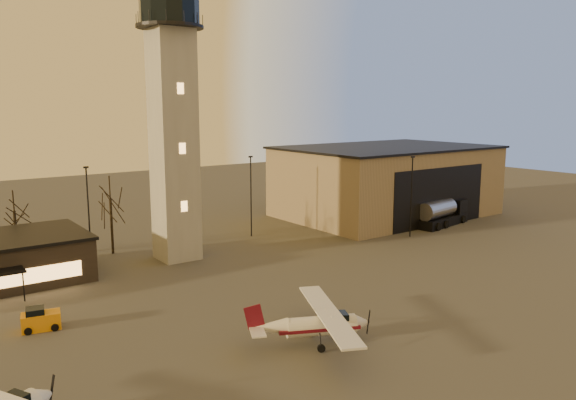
{
  "coord_description": "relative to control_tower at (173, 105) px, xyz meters",
  "views": [
    {
      "loc": [
        -25.07,
        -24.48,
        16.42
      ],
      "look_at": [
        2.36,
        13.0,
        8.49
      ],
      "focal_mm": 35.0,
      "sensor_mm": 36.0,
      "label": 1
    }
  ],
  "objects": [
    {
      "name": "light_poles",
      "position": [
        0.5,
        1.0,
        -10.92
      ],
      "size": [
        58.5,
        12.25,
        10.14
      ],
      "color": "black",
      "rests_on": "ground"
    },
    {
      "name": "tree_row",
      "position": [
        -13.7,
        9.16,
        -10.39
      ],
      "size": [
        37.2,
        9.2,
        8.8
      ],
      "color": "black",
      "rests_on": "ground"
    },
    {
      "name": "cessna_front",
      "position": [
        -1.4,
        -26.25,
        -15.22
      ],
      "size": [
        9.36,
        11.2,
        3.22
      ],
      "rotation": [
        0.0,
        0.0,
        -0.44
      ],
      "color": "silver",
      "rests_on": "ground"
    },
    {
      "name": "control_tower",
      "position": [
        0.0,
        0.0,
        0.0
      ],
      "size": [
        6.8,
        6.8,
        32.6
      ],
      "color": "gray",
      "rests_on": "ground"
    },
    {
      "name": "hangar",
      "position": [
        36.0,
        3.98,
        -11.17
      ],
      "size": [
        30.6,
        20.6,
        10.3
      ],
      "color": "#907A5E",
      "rests_on": "ground"
    },
    {
      "name": "ground",
      "position": [
        0.0,
        -30.0,
        -16.33
      ],
      "size": [
        220.0,
        220.0,
        0.0
      ],
      "primitive_type": "plane",
      "color": "#3F3E3A",
      "rests_on": "ground"
    },
    {
      "name": "fuel_truck",
      "position": [
        36.64,
        -6.0,
        -14.9
      ],
      "size": [
        10.07,
        4.5,
        3.61
      ],
      "rotation": [
        0.0,
        0.0,
        0.17
      ],
      "color": "black",
      "rests_on": "ground"
    },
    {
      "name": "service_cart",
      "position": [
        -16.64,
        -11.99,
        -15.68
      ],
      "size": [
        2.93,
        2.18,
        1.7
      ],
      "rotation": [
        0.0,
        0.0,
        -0.22
      ],
      "color": "orange",
      "rests_on": "ground"
    }
  ]
}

